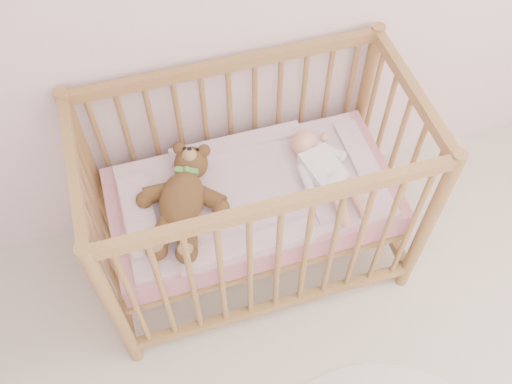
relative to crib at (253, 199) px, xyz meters
name	(u,v)px	position (x,y,z in m)	size (l,w,h in m)	color
crib	(253,199)	(0.00, 0.00, 0.00)	(1.36, 0.76, 1.00)	#A77B47
mattress	(253,201)	(0.00, 0.00, -0.01)	(1.22, 0.62, 0.13)	pink
blanket	(253,191)	(0.00, 0.00, 0.06)	(1.10, 0.58, 0.06)	#D291A9
baby	(323,167)	(0.30, -0.02, 0.14)	(0.25, 0.52, 0.13)	white
teddy_bear	(182,200)	(-0.30, -0.02, 0.15)	(0.40, 0.57, 0.16)	brown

